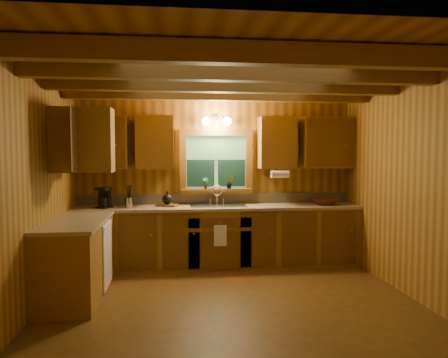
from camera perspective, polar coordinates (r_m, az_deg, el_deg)
room at (r=4.70m, az=1.11°, el=-1.20°), size 4.20×4.20×4.20m
ceiling_beams at (r=4.75m, az=1.12°, el=13.24°), size 4.20×2.54×0.18m
base_cabinets at (r=6.06m, az=-5.22°, el=-8.46°), size 4.20×2.22×0.86m
countertop at (r=5.99m, az=-5.11°, el=-4.24°), size 4.20×2.24×0.04m
backsplash at (r=6.60m, az=-1.07°, el=-2.63°), size 4.20×0.02×0.16m
dishwasher_panel at (r=5.54m, az=-15.38°, el=-9.73°), size 0.02×0.60×0.80m
upper_cabinets at (r=6.07m, az=-6.00°, el=4.95°), size 4.19×1.77×0.78m
window at (r=6.54m, az=-1.06°, el=2.13°), size 1.12×0.08×1.00m
window_sill at (r=6.52m, az=-1.02°, el=-1.47°), size 1.06×0.14×0.04m
wall_sconce at (r=6.44m, az=-0.96°, el=7.77°), size 0.45×0.21×0.17m
paper_towel_roll at (r=6.37m, az=7.50°, el=0.64°), size 0.27×0.11×0.11m
dish_towel at (r=6.06m, az=-0.50°, el=-7.59°), size 0.18×0.01×0.30m
sink at (r=6.33m, az=-0.83°, el=-4.02°), size 0.82×0.48×0.43m
coffee_maker at (r=6.32m, az=-15.75°, el=-2.43°), size 0.17×0.21×0.30m
utensil_crock at (r=6.32m, az=-12.65°, el=-3.00°), size 0.11×0.11×0.32m
cutting_board at (r=6.35m, az=-7.60°, el=-3.51°), size 0.36×0.30×0.03m
teakettle at (r=6.34m, az=-7.61°, el=-2.70°), size 0.15×0.15×0.19m
wicker_basket at (r=6.66m, az=13.43°, el=-2.93°), size 0.44×0.44×0.10m
potted_plant_left at (r=6.49m, az=-2.49°, el=-0.54°), size 0.10×0.07×0.18m
potted_plant_right at (r=6.51m, az=0.77°, el=-0.43°), size 0.12×0.10×0.20m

